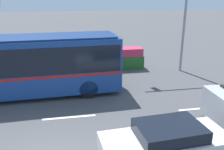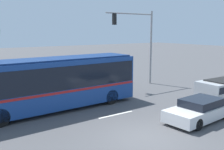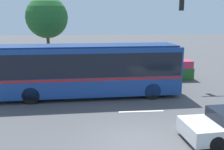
{
  "view_description": "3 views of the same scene",
  "coord_description": "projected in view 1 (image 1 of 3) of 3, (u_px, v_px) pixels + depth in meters",
  "views": [
    {
      "loc": [
        0.99,
        -6.65,
        5.42
      ],
      "look_at": [
        3.06,
        4.9,
        1.44
      ],
      "focal_mm": 39.25,
      "sensor_mm": 36.0,
      "label": 1
    },
    {
      "loc": [
        -7.8,
        -8.55,
        4.91
      ],
      "look_at": [
        1.48,
        4.84,
        2.13
      ],
      "focal_mm": 41.89,
      "sensor_mm": 36.0,
      "label": 2
    },
    {
      "loc": [
        -1.81,
        -9.05,
        4.79
      ],
      "look_at": [
        -0.62,
        4.76,
        1.73
      ],
      "focal_mm": 40.77,
      "sensor_mm": 36.0,
      "label": 3
    }
  ],
  "objects": [
    {
      "name": "city_bus",
      "position": [
        13.0,
        64.0,
        12.89
      ],
      "size": [
        11.48,
        2.95,
        3.25
      ],
      "rotation": [
        0.0,
        0.0,
        0.04
      ],
      "color": "navy",
      "rests_on": "ground"
    },
    {
      "name": "sedan_foreground",
      "position": [
        166.0,
        142.0,
        8.33
      ],
      "size": [
        4.53,
        2.11,
        1.22
      ],
      "rotation": [
        0.0,
        0.0,
        3.22
      ],
      "color": "silver",
      "rests_on": "ground"
    },
    {
      "name": "traffic_light_pole",
      "position": [
        168.0,
        9.0,
        16.25
      ],
      "size": [
        5.05,
        0.24,
        6.64
      ],
      "rotation": [
        0.0,
        0.0,
        3.14
      ],
      "color": "gray",
      "rests_on": "ground"
    },
    {
      "name": "flowering_hedge",
      "position": [
        93.0,
        60.0,
        17.84
      ],
      "size": [
        7.37,
        1.16,
        1.52
      ],
      "color": "#286028",
      "rests_on": "ground"
    },
    {
      "name": "lane_stripe_near",
      "position": [
        202.0,
        108.0,
        12.01
      ],
      "size": [
        2.4,
        0.16,
        0.01
      ],
      "primitive_type": "cube",
      "color": "silver",
      "rests_on": "ground"
    },
    {
      "name": "lane_stripe_mid",
      "position": [
        69.0,
        117.0,
        11.15
      ],
      "size": [
        2.4,
        0.16,
        0.01
      ],
      "primitive_type": "cube",
      "color": "silver",
      "rests_on": "ground"
    }
  ]
}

